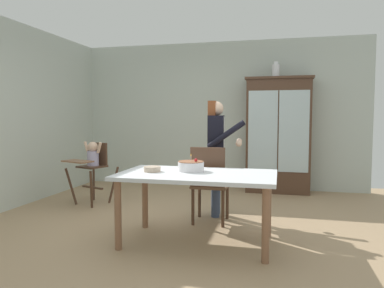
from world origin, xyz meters
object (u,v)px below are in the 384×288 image
(dining_chair_far_side, at_px, (209,180))
(adult_person, at_px, (217,144))
(dining_table, at_px, (197,182))
(serving_bowl, at_px, (152,169))
(ceramic_vase, at_px, (276,70))
(high_chair_with_toddler, at_px, (92,161))
(birthday_cake, at_px, (191,166))
(china_cabinet, at_px, (278,135))

(dining_chair_far_side, bearing_deg, adult_person, -92.62)
(dining_table, distance_m, serving_bowl, 0.50)
(ceramic_vase, distance_m, high_chair_with_toddler, 3.41)
(dining_table, bearing_deg, birthday_cake, 128.49)
(ceramic_vase, distance_m, serving_bowl, 3.40)
(adult_person, distance_m, dining_table, 1.15)
(china_cabinet, bearing_deg, high_chair_with_toddler, -150.26)
(ceramic_vase, relative_size, dining_table, 0.17)
(china_cabinet, distance_m, dining_table, 2.98)
(china_cabinet, height_order, serving_bowl, china_cabinet)
(high_chair_with_toddler, height_order, serving_bowl, high_chair_with_toddler)
(high_chair_with_toddler, height_order, dining_table, high_chair_with_toddler)
(china_cabinet, bearing_deg, adult_person, -114.10)
(china_cabinet, height_order, high_chair_with_toddler, china_cabinet)
(serving_bowl, distance_m, dining_chair_far_side, 0.87)
(china_cabinet, bearing_deg, dining_table, -105.66)
(dining_table, bearing_deg, dining_chair_far_side, 90.22)
(serving_bowl, bearing_deg, ceramic_vase, 66.84)
(adult_person, distance_m, dining_chair_far_side, 0.59)
(china_cabinet, relative_size, serving_bowl, 11.11)
(dining_table, height_order, serving_bowl, serving_bowl)
(dining_table, bearing_deg, ceramic_vase, 75.44)
(high_chair_with_toddler, bearing_deg, serving_bowl, -23.19)
(china_cabinet, distance_m, dining_chair_far_side, 2.35)
(high_chair_with_toddler, relative_size, birthday_cake, 3.39)
(china_cabinet, relative_size, dining_chair_far_side, 2.08)
(dining_table, distance_m, birthday_cake, 0.21)
(dining_table, distance_m, dining_chair_far_side, 0.69)
(ceramic_vase, xyz_separation_m, high_chair_with_toddler, (-2.66, -1.56, -1.46))
(ceramic_vase, height_order, dining_table, ceramic_vase)
(china_cabinet, xyz_separation_m, dining_chair_far_side, (-0.80, -2.17, -0.45))
(china_cabinet, height_order, adult_person, china_cabinet)
(high_chair_with_toddler, height_order, adult_person, adult_person)
(ceramic_vase, bearing_deg, high_chair_with_toddler, -149.67)
(china_cabinet, bearing_deg, serving_bowl, -114.16)
(china_cabinet, height_order, ceramic_vase, ceramic_vase)
(high_chair_with_toddler, distance_m, dining_table, 2.32)
(birthday_cake, xyz_separation_m, dining_chair_far_side, (0.09, 0.57, -0.24))
(dining_table, bearing_deg, china_cabinet, 74.34)
(china_cabinet, distance_m, serving_bowl, 3.15)
(high_chair_with_toddler, xyz_separation_m, birthday_cake, (1.83, -1.18, 0.14))
(birthday_cake, height_order, dining_chair_far_side, dining_chair_far_side)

